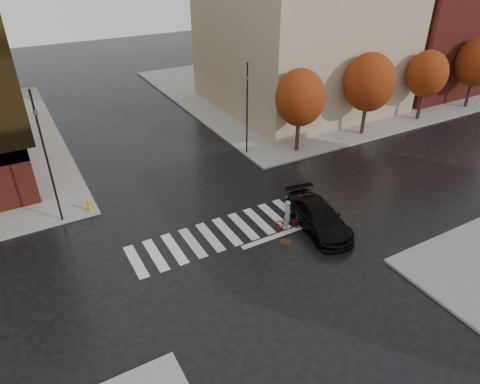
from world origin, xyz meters
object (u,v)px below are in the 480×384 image
Objects in this scene: cyclist at (288,219)px; fire_hydrant at (89,205)px; sedan at (318,217)px; traffic_light_ne at (247,104)px; traffic_light_nw at (44,149)px.

cyclist is 12.32m from fire_hydrant.
sedan is at bearing -36.14° from fire_hydrant.
traffic_light_ne is at bearing 11.05° from fire_hydrant.
sedan is 15.90m from traffic_light_nw.
cyclist is 0.24× the size of traffic_light_nw.
traffic_light_ne is at bearing 116.91° from traffic_light_nw.
sedan is 0.77× the size of traffic_light_ne.
cyclist is (-1.59, 0.80, -0.12)m from sedan.
traffic_light_nw reaches higher than traffic_light_ne.
cyclist is 11.01m from traffic_light_ne.
traffic_light_nw is at bearing 81.77° from cyclist.
traffic_light_nw is at bearing 156.23° from sedan.
traffic_light_ne is (14.50, 2.70, -0.69)m from traffic_light_nw.
traffic_light_ne is 13.53m from fire_hydrant.
fire_hydrant is (-9.78, 7.50, -0.11)m from cyclist.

